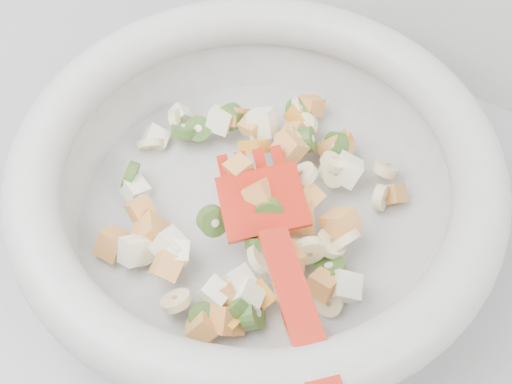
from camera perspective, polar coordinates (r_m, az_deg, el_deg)
The scene contains 1 object.
mixing_bowl at distance 0.53m, azimuth 0.01°, elevation 0.71°, with size 0.41×0.40×0.12m.
Camera 1 is at (0.13, 1.21, 1.39)m, focal length 45.00 mm.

